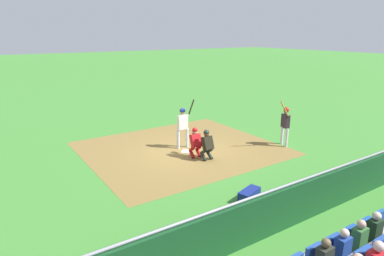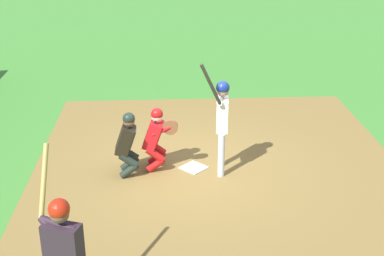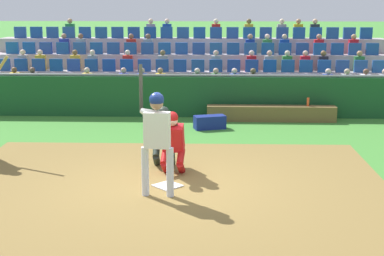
% 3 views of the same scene
% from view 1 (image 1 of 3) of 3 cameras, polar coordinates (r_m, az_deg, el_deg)
% --- Properties ---
extents(ground_plane, '(160.00, 160.00, 0.00)m').
position_cam_1_polar(ground_plane, '(14.82, -0.91, -4.04)').
color(ground_plane, '#3F8431').
extents(infield_dirt_patch, '(8.35, 7.46, 0.01)m').
position_cam_1_polar(infield_dirt_patch, '(15.22, -1.92, -3.48)').
color(infield_dirt_patch, olive).
rests_on(infield_dirt_patch, ground_plane).
extents(home_plate_marker, '(0.62, 0.62, 0.02)m').
position_cam_1_polar(home_plate_marker, '(14.82, -0.91, -3.98)').
color(home_plate_marker, white).
rests_on(home_plate_marker, infield_dirt_patch).
extents(batter_at_plate, '(0.65, 0.59, 2.30)m').
position_cam_1_polar(batter_at_plate, '(14.97, -1.56, 0.87)').
color(batter_at_plate, silver).
rests_on(batter_at_plate, ground_plane).
extents(catcher_crouching, '(0.49, 0.72, 1.30)m').
position_cam_1_polar(catcher_crouching, '(13.98, 0.57, -2.15)').
color(catcher_crouching, '#B31414').
rests_on(catcher_crouching, ground_plane).
extents(home_plate_umpire, '(0.47, 0.47, 1.30)m').
position_cam_1_polar(home_plate_umpire, '(13.67, 2.57, -2.66)').
color(home_plate_umpire, '#202B23').
rests_on(home_plate_umpire, ground_plane).
extents(dugout_wall, '(12.77, 0.24, 1.27)m').
position_cam_1_polar(dugout_wall, '(10.16, 19.39, -11.10)').
color(dugout_wall, '#174823').
rests_on(dugout_wall, ground_plane).
extents(dugout_bench, '(3.67, 0.40, 0.44)m').
position_cam_1_polar(dugout_bench, '(9.07, 6.08, -16.52)').
color(dugout_bench, brown).
rests_on(dugout_bench, ground_plane).
extents(water_bottle_on_bench, '(0.07, 0.07, 0.24)m').
position_cam_1_polar(water_bottle_on_bench, '(8.35, 0.40, -16.78)').
color(water_bottle_on_bench, '#E14A23').
rests_on(water_bottle_on_bench, dugout_bench).
extents(equipment_duffel_bag, '(0.90, 0.59, 0.36)m').
position_cam_1_polar(equipment_duffel_bag, '(10.80, 9.77, -11.24)').
color(equipment_duffel_bag, navy).
rests_on(equipment_duffel_bag, ground_plane).
extents(on_deck_batter, '(0.87, 0.58, 2.24)m').
position_cam_1_polar(on_deck_batter, '(15.87, 15.68, 1.04)').
color(on_deck_batter, silver).
rests_on(on_deck_batter, ground_plane).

